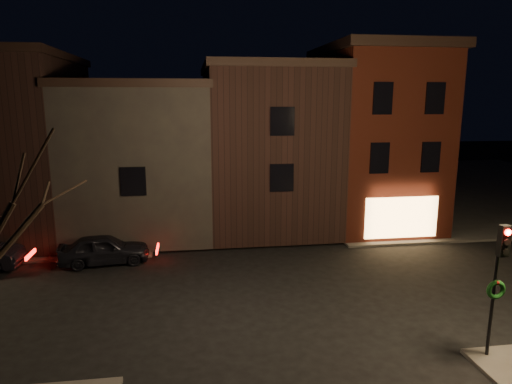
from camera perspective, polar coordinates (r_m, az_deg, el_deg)
The scene contains 8 objects.
ground at distance 18.54m, azimuth 1.83°, elevation -12.63°, with size 120.00×120.00×0.00m, color black.
sidewalk_far_right at distance 43.90m, azimuth 23.54°, elevation 0.72°, with size 30.00×30.00×0.12m, color #2D2B28.
corner_building at distance 28.42m, azimuth 14.68°, elevation 6.77°, with size 6.50×8.50×10.50m.
row_building_a at distance 27.65m, azimuth 1.19°, elevation 5.84°, with size 7.30×10.30×9.40m.
row_building_b at distance 27.48m, azimuth -13.95°, elevation 4.42°, with size 7.80×10.30×8.40m.
row_building_c at distance 29.05m, azimuth -28.45°, elevation 5.22°, with size 7.30×10.30×9.90m.
traffic_signal at distance 14.85m, azimuth 28.05°, elevation -8.67°, with size 0.58×0.38×4.05m.
parked_car_a at distance 22.63m, azimuth -18.46°, elevation -6.80°, with size 1.65×4.10×1.40m, color black.
Camera 1 is at (-2.97, -16.64, 7.61)m, focal length 32.00 mm.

